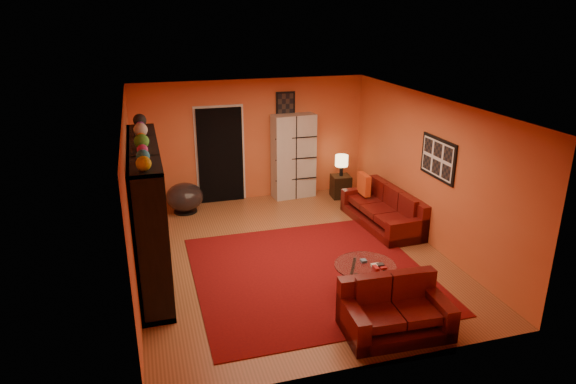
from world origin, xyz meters
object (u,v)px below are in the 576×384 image
object	(u,v)px
entertainment_unit	(149,212)
loveseat	(393,310)
coffee_table	(365,268)
table_lamp	(342,161)
side_table	(341,186)
sofa	(386,211)
bowl_chair	(185,197)
tv	(152,214)
storage_cabinet	(294,156)

from	to	relation	value
entertainment_unit	loveseat	size ratio (longest dim) A/B	2.17
coffee_table	table_lamp	distance (m)	4.12
loveseat	side_table	xyz separation A→B (m)	(1.21, 4.87, -0.04)
loveseat	side_table	size ratio (longest dim) A/B	2.77
sofa	side_table	distance (m)	1.71
sofa	table_lamp	xyz separation A→B (m)	(-0.26, 1.69, 0.54)
loveseat	bowl_chair	distance (m)	5.39
bowl_chair	tv	bearing A→B (deg)	-105.80
coffee_table	side_table	xyz separation A→B (m)	(1.19, 3.92, -0.16)
coffee_table	side_table	distance (m)	4.10
sofa	side_table	xyz separation A→B (m)	(-0.26, 1.69, -0.04)
loveseat	storage_cabinet	distance (m)	5.27
tv	storage_cabinet	world-z (taller)	storage_cabinet
loveseat	table_lamp	world-z (taller)	table_lamp
bowl_chair	side_table	bearing A→B (deg)	-0.97
entertainment_unit	tv	world-z (taller)	entertainment_unit
loveseat	storage_cabinet	bearing A→B (deg)	0.31
tv	side_table	bearing A→B (deg)	-60.14
storage_cabinet	table_lamp	xyz separation A→B (m)	(0.99, -0.36, -0.09)
sofa	bowl_chair	world-z (taller)	sofa
tv	loveseat	world-z (taller)	tv
entertainment_unit	tv	xyz separation A→B (m)	(0.05, 0.09, -0.08)
entertainment_unit	coffee_table	world-z (taller)	entertainment_unit
sofa	table_lamp	bearing A→B (deg)	95.63
side_table	table_lamp	world-z (taller)	table_lamp
loveseat	bowl_chair	xyz separation A→B (m)	(-2.20, 4.92, 0.04)
entertainment_unit	storage_cabinet	distance (m)	4.22
side_table	table_lamp	size ratio (longest dim) A/B	1.07
tv	loveseat	distance (m)	3.89
loveseat	bowl_chair	bearing A→B (deg)	26.83
entertainment_unit	storage_cabinet	world-z (taller)	entertainment_unit
tv	bowl_chair	distance (m)	2.58
loveseat	coffee_table	size ratio (longest dim) A/B	1.54
sofa	loveseat	xyz separation A→B (m)	(-1.47, -3.18, 0.00)
sofa	loveseat	bearing A→B (deg)	-118.13
loveseat	storage_cabinet	xyz separation A→B (m)	(0.22, 5.22, 0.64)
storage_cabinet	bowl_chair	world-z (taller)	storage_cabinet
coffee_table	tv	bearing A→B (deg)	151.65
side_table	table_lamp	distance (m)	0.58
loveseat	coffee_table	bearing A→B (deg)	1.36
coffee_table	bowl_chair	world-z (taller)	bowl_chair
tv	storage_cabinet	xyz separation A→B (m)	(3.10, 2.71, -0.05)
coffee_table	entertainment_unit	bearing A→B (deg)	153.47
coffee_table	storage_cabinet	bearing A→B (deg)	87.35
entertainment_unit	side_table	xyz separation A→B (m)	(4.14, 2.44, -0.80)
entertainment_unit	side_table	world-z (taller)	entertainment_unit
sofa	table_lamp	world-z (taller)	table_lamp
table_lamp	coffee_table	bearing A→B (deg)	-106.86
tv	table_lamp	distance (m)	4.72
table_lamp	bowl_chair	bearing A→B (deg)	179.03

